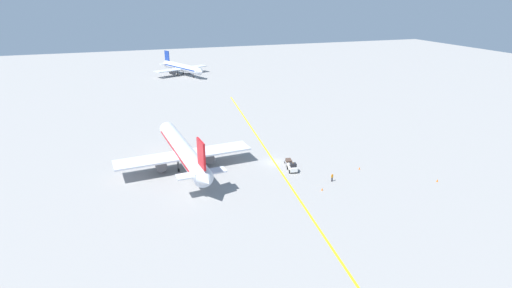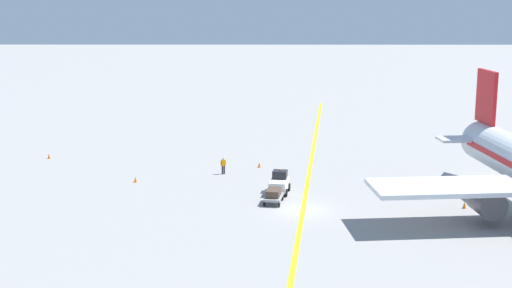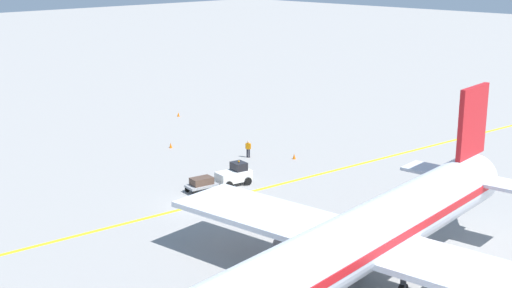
% 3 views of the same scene
% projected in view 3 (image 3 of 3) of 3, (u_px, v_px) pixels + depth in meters
% --- Properties ---
extents(ground_plane, '(400.00, 400.00, 0.00)m').
position_uv_depth(ground_plane, '(201.00, 204.00, 56.96)').
color(ground_plane, gray).
extents(apron_yellow_centreline, '(13.47, 119.33, 0.01)m').
position_uv_depth(apron_yellow_centreline, '(201.00, 204.00, 56.96)').
color(apron_yellow_centreline, yellow).
rests_on(apron_yellow_centreline, ground).
extents(airplane_at_gate, '(28.36, 35.55, 10.60)m').
position_uv_depth(airplane_at_gate, '(367.00, 238.00, 40.53)').
color(airplane_at_gate, silver).
rests_on(airplane_at_gate, ground).
extents(baggage_tug_white, '(2.18, 3.21, 2.11)m').
position_uv_depth(baggage_tug_white, '(234.00, 175.00, 61.63)').
color(baggage_tug_white, white).
rests_on(baggage_tug_white, ground).
extents(baggage_cart_trailing, '(1.83, 2.80, 1.24)m').
position_uv_depth(baggage_cart_trailing, '(202.00, 183.00, 59.85)').
color(baggage_cart_trailing, gray).
rests_on(baggage_cart_trailing, ground).
extents(ground_crew_worker, '(0.53, 0.36, 1.68)m').
position_uv_depth(ground_crew_worker, '(248.00, 148.00, 69.99)').
color(ground_crew_worker, '#23232D').
rests_on(ground_crew_worker, ground).
extents(traffic_cone_near_nose, '(0.32, 0.32, 0.55)m').
position_uv_depth(traffic_cone_near_nose, '(171.00, 145.00, 73.61)').
color(traffic_cone_near_nose, orange).
rests_on(traffic_cone_near_nose, ground).
extents(traffic_cone_mid_apron, '(0.32, 0.32, 0.55)m').
position_uv_depth(traffic_cone_mid_apron, '(339.00, 246.00, 48.07)').
color(traffic_cone_mid_apron, orange).
rests_on(traffic_cone_mid_apron, ground).
extents(traffic_cone_by_wingtip, '(0.32, 0.32, 0.55)m').
position_uv_depth(traffic_cone_by_wingtip, '(178.00, 114.00, 87.99)').
color(traffic_cone_by_wingtip, orange).
rests_on(traffic_cone_by_wingtip, ground).
extents(traffic_cone_far_edge, '(0.32, 0.32, 0.55)m').
position_uv_depth(traffic_cone_far_edge, '(294.00, 156.00, 69.60)').
color(traffic_cone_far_edge, orange).
rests_on(traffic_cone_far_edge, ground).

